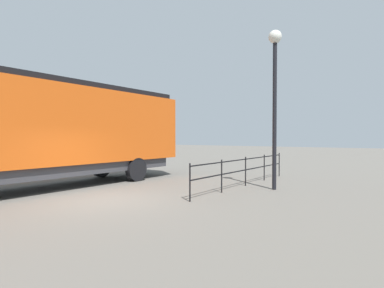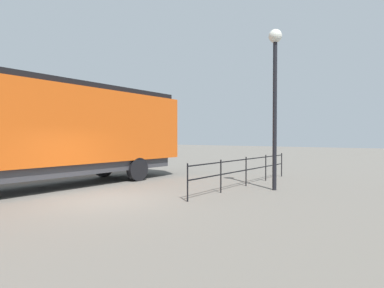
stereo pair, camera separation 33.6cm
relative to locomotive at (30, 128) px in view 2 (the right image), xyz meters
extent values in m
plane|color=#666059|center=(3.72, 0.64, -2.41)|extent=(120.00, 120.00, 0.00)
cube|color=#D15114|center=(0.00, -0.54, 0.13)|extent=(2.91, 15.25, 3.08)
cube|color=black|center=(0.00, 5.84, -0.33)|extent=(2.79, 2.49, 2.16)
cube|color=black|center=(0.00, -0.54, 1.79)|extent=(2.62, 14.64, 0.24)
cube|color=#38383D|center=(0.00, -0.54, -1.63)|extent=(2.62, 14.03, 0.45)
cylinder|color=black|center=(-1.30, 4.34, -1.86)|extent=(0.30, 1.10, 1.10)
cylinder|color=black|center=(1.30, 4.34, -1.86)|extent=(0.30, 1.10, 1.10)
cylinder|color=black|center=(7.43, 5.90, 0.51)|extent=(0.16, 0.16, 5.83)
sphere|color=silver|center=(7.43, 5.90, 3.58)|extent=(0.51, 0.51, 0.51)
cube|color=black|center=(6.09, 6.10, -1.27)|extent=(0.04, 7.98, 0.04)
cube|color=black|center=(6.09, 6.10, -1.73)|extent=(0.04, 7.98, 0.04)
cylinder|color=black|center=(6.09, 2.11, -1.79)|extent=(0.05, 0.05, 1.23)
cylinder|color=black|center=(6.09, 4.11, -1.79)|extent=(0.05, 0.05, 1.23)
cylinder|color=black|center=(6.09, 6.10, -1.79)|extent=(0.05, 0.05, 1.23)
cylinder|color=black|center=(6.09, 8.10, -1.79)|extent=(0.05, 0.05, 1.23)
cylinder|color=black|center=(6.09, 10.09, -1.79)|extent=(0.05, 0.05, 1.23)
camera|label=1|loc=(11.90, -5.77, -0.34)|focal=28.76mm
camera|label=2|loc=(12.17, -5.57, -0.34)|focal=28.76mm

